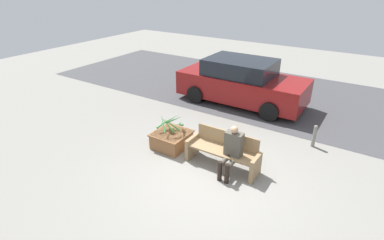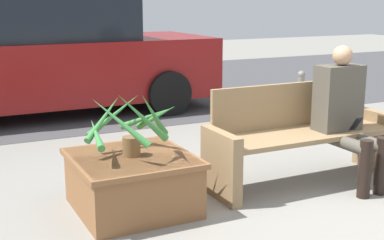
% 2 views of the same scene
% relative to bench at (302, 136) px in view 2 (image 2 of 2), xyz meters
% --- Properties ---
extents(ground_plane, '(30.00, 30.00, 0.00)m').
position_rel_bench_xyz_m(ground_plane, '(-0.04, -0.60, -0.41)').
color(ground_plane, gray).
extents(road_surface, '(20.00, 6.00, 0.01)m').
position_rel_bench_xyz_m(road_surface, '(-0.04, 5.40, -0.40)').
color(road_surface, '#424244').
rests_on(road_surface, ground_plane).
extents(bench, '(1.77, 0.54, 0.85)m').
position_rel_bench_xyz_m(bench, '(0.00, 0.00, 0.00)').
color(bench, '#8C704C').
rests_on(bench, ground_plane).
extents(person_seated, '(0.40, 0.62, 1.19)m').
position_rel_bench_xyz_m(person_seated, '(0.30, -0.19, 0.24)').
color(person_seated, '#4C473D').
rests_on(person_seated, ground_plane).
extents(planter_box, '(0.88, 0.90, 0.43)m').
position_rel_bench_xyz_m(planter_box, '(-1.56, 0.04, -0.18)').
color(planter_box, brown).
rests_on(planter_box, ground_plane).
extents(potted_plant, '(0.72, 0.69, 0.53)m').
position_rel_bench_xyz_m(potted_plant, '(-1.56, 0.06, 0.26)').
color(potted_plant, brown).
rests_on(potted_plant, planter_box).
extents(parked_car, '(4.42, 1.98, 1.57)m').
position_rel_bench_xyz_m(parked_car, '(-1.34, 3.90, 0.36)').
color(parked_car, maroon).
rests_on(parked_car, ground_plane).
extents(bollard_post, '(0.10, 0.10, 0.63)m').
position_rel_bench_xyz_m(bollard_post, '(1.61, 2.11, -0.08)').
color(bollard_post, slate).
rests_on(bollard_post, ground_plane).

